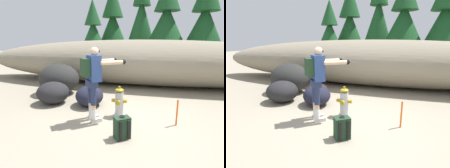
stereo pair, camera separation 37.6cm
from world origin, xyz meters
The scene contains 15 objects.
ground_plane centered at (0.00, 0.00, -0.02)m, with size 56.00×56.00×0.04m, color gray.
dirt_embankment centered at (0.00, 3.99, 0.96)m, with size 15.63×3.20×1.92m, color gray.
fire_hydrant centered at (-0.04, 0.15, 0.36)m, with size 0.39×0.33×0.77m.
utility_worker centered at (-0.54, -0.28, 1.11)m, with size 0.98×0.93×1.74m.
spare_backpack centered at (0.26, -0.92, 0.22)m, with size 0.36×0.36×0.47m.
boulder_large centered at (-2.59, 1.61, 0.54)m, with size 1.32×1.42×1.07m, color #272726.
boulder_mid centered at (-1.07, 0.70, 0.29)m, with size 0.95×0.81×0.59m, color black.
boulder_small centered at (-2.22, 0.60, 0.33)m, with size 0.97×0.97×0.66m, color black.
boulder_outlier centered at (-1.37, 1.67, 0.20)m, with size 0.52×0.43×0.39m, color black.
pine_tree_far_left centered at (-4.58, 10.35, 2.74)m, with size 2.10×2.10×5.04m.
pine_tree_left centered at (-3.38, 12.00, 3.35)m, with size 2.79×2.79×6.57m.
pine_tree_center centered at (-0.87, 11.37, 4.04)m, with size 2.16×2.16×7.42m.
pine_tree_right centered at (1.05, 10.46, 3.52)m, with size 2.84×2.84×6.35m.
pine_tree_far_right centered at (3.57, 10.35, 3.37)m, with size 2.78×2.78×6.41m.
survey_stake centered at (1.33, -0.03, 0.30)m, with size 0.04×0.04×0.60m, color #E55914.
Camera 1 is at (0.95, -4.19, 1.88)m, focal length 29.83 mm.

